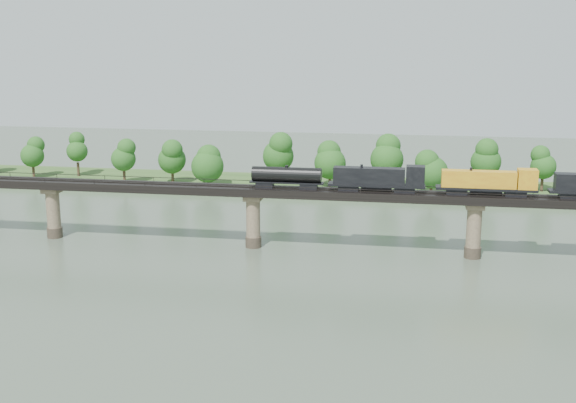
# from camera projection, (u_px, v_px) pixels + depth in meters

# --- Properties ---
(ground) EXTENTS (400.00, 400.00, 0.00)m
(ground) POSITION_uv_depth(u_px,v_px,m) (210.00, 303.00, 106.54)
(ground) COLOR #3D4B3B
(ground) RESTS_ON ground
(far_bank) EXTENTS (300.00, 24.00, 1.60)m
(far_bank) POSITION_uv_depth(u_px,v_px,m) (299.00, 186.00, 188.09)
(far_bank) COLOR #2E4E1F
(far_bank) RESTS_ON ground
(bridge) EXTENTS (236.00, 30.00, 11.50)m
(bridge) POSITION_uv_depth(u_px,v_px,m) (253.00, 219.00, 134.19)
(bridge) COLOR #473A2D
(bridge) RESTS_ON ground
(bridge_superstructure) EXTENTS (220.00, 4.90, 0.75)m
(bridge_superstructure) POSITION_uv_depth(u_px,v_px,m) (253.00, 185.00, 132.80)
(bridge_superstructure) COLOR black
(bridge_superstructure) RESTS_ON bridge
(far_treeline) EXTENTS (289.06, 17.54, 13.60)m
(far_treeline) POSITION_uv_depth(u_px,v_px,m) (264.00, 157.00, 183.38)
(far_treeline) COLOR #382619
(far_treeline) RESTS_ON far_bank
(freight_train) EXTENTS (69.72, 2.72, 4.80)m
(freight_train) POSITION_uv_depth(u_px,v_px,m) (450.00, 181.00, 126.47)
(freight_train) COLOR black
(freight_train) RESTS_ON bridge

